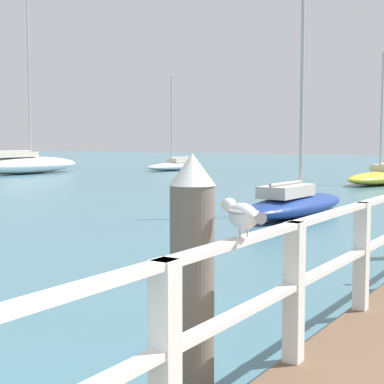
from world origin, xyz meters
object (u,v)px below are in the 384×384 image
(boat_5, at_px, (175,165))
(boat_2, at_px, (383,176))
(dock_piling_near, at_px, (192,304))
(boat_0, at_px, (25,164))
(seagull_foreground, at_px, (242,214))
(boat_4, at_px, (295,203))

(boat_5, bearing_deg, boat_2, 169.74)
(boat_5, bearing_deg, dock_piling_near, 133.15)
(dock_piling_near, xyz_separation_m, boat_0, (-25.65, 21.48, -0.40))
(boat_2, bearing_deg, boat_0, 18.47)
(boat_2, bearing_deg, dock_piling_near, 112.16)
(seagull_foreground, height_order, boat_4, boat_4)
(dock_piling_near, bearing_deg, boat_0, 140.06)
(dock_piling_near, xyz_separation_m, boat_2, (-5.41, 24.59, -0.61))
(dock_piling_near, bearing_deg, boat_5, 124.56)
(dock_piling_near, bearing_deg, boat_2, 102.42)
(dock_piling_near, height_order, boat_0, boat_0)
(seagull_foreground, bearing_deg, boat_4, 54.86)
(dock_piling_near, xyz_separation_m, seagull_foreground, (0.37, -0.04, 0.60))
(dock_piling_near, height_order, boat_4, boat_4)
(seagull_foreground, bearing_deg, boat_0, 83.75)
(seagull_foreground, height_order, boat_5, boat_5)
(seagull_foreground, height_order, boat_0, boat_0)
(boat_0, bearing_deg, seagull_foreground, -37.60)
(dock_piling_near, bearing_deg, seagull_foreground, -5.84)
(boat_4, height_order, boat_5, boat_5)
(dock_piling_near, distance_m, boat_5, 36.10)
(boat_2, relative_size, boat_5, 0.99)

